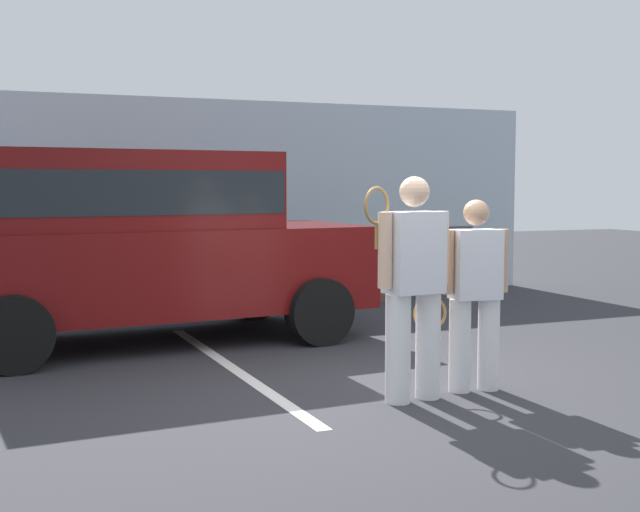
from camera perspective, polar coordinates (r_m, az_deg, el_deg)
ground_plane at (r=6.98m, az=4.28°, el=-9.38°), size 40.00×40.00×0.00m
parking_stripe_1 at (r=8.04m, az=-5.87°, el=-7.47°), size 0.12×4.40×0.01m
house_frontage at (r=12.51m, az=-8.49°, el=3.25°), size 10.99×0.40×2.94m
parked_suv at (r=9.31m, az=-11.86°, el=1.23°), size 4.72×2.41×2.05m
tennis_player_man at (r=6.72m, az=6.26°, el=-1.91°), size 0.79×0.33×1.77m
tennis_player_woman at (r=7.13m, az=10.29°, el=-2.44°), size 0.84×0.29×1.59m
potted_plant_by_porch at (r=12.63m, az=4.08°, el=-1.03°), size 0.59×0.59×0.77m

